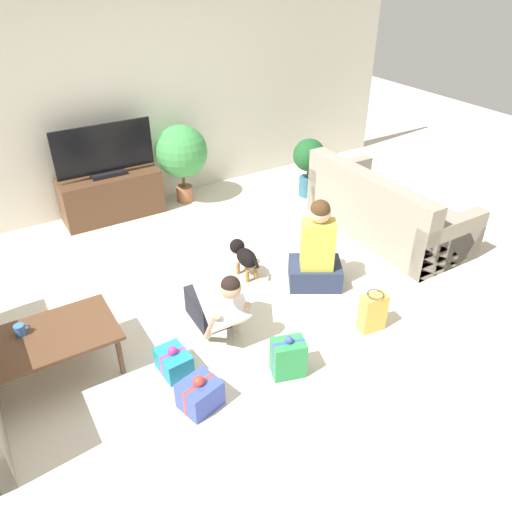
{
  "coord_description": "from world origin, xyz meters",
  "views": [
    {
      "loc": [
        -1.65,
        -3.48,
        3.0
      ],
      "look_at": [
        0.44,
        -0.04,
        0.45
      ],
      "focal_mm": 35.0,
      "sensor_mm": 36.0,
      "label": 1
    }
  ],
  "objects_px": {
    "sofa_right": "(384,212)",
    "potted_plant_back_right": "(181,153)",
    "tv": "(105,153)",
    "gift_box_b": "(200,394)",
    "gift_bag_a": "(373,312)",
    "dog": "(244,255)",
    "gift_box_a": "(288,357)",
    "potted_plant_corner_right": "(309,160)",
    "coffee_table": "(47,340)",
    "person_sitting": "(316,254)",
    "person_kneeling": "(216,301)",
    "mug": "(20,330)",
    "tv_console": "(112,196)",
    "gift_box_c": "(174,362)"
  },
  "relations": [
    {
      "from": "sofa_right",
      "to": "potted_plant_back_right",
      "type": "relative_size",
      "value": 1.89
    },
    {
      "from": "tv",
      "to": "potted_plant_back_right",
      "type": "xyz_separation_m",
      "value": [
        0.96,
        -0.05,
        -0.16
      ]
    },
    {
      "from": "potted_plant_back_right",
      "to": "gift_box_b",
      "type": "bearing_deg",
      "value": -112.56
    },
    {
      "from": "potted_plant_back_right",
      "to": "gift_bag_a",
      "type": "bearing_deg",
      "value": -84.12
    },
    {
      "from": "dog",
      "to": "gift_box_a",
      "type": "height_order",
      "value": "gift_box_a"
    },
    {
      "from": "tv",
      "to": "gift_box_a",
      "type": "height_order",
      "value": "tv"
    },
    {
      "from": "potted_plant_corner_right",
      "to": "gift_box_b",
      "type": "relative_size",
      "value": 2.35
    },
    {
      "from": "coffee_table",
      "to": "tv",
      "type": "xyz_separation_m",
      "value": [
        1.28,
        2.46,
        0.48
      ]
    },
    {
      "from": "potted_plant_corner_right",
      "to": "person_sitting",
      "type": "xyz_separation_m",
      "value": [
        -1.2,
        -1.77,
        -0.15
      ]
    },
    {
      "from": "sofa_right",
      "to": "person_sitting",
      "type": "height_order",
      "value": "person_sitting"
    },
    {
      "from": "coffee_table",
      "to": "potted_plant_corner_right",
      "type": "height_order",
      "value": "potted_plant_corner_right"
    },
    {
      "from": "tv",
      "to": "person_kneeling",
      "type": "relative_size",
      "value": 1.5
    },
    {
      "from": "coffee_table",
      "to": "mug",
      "type": "bearing_deg",
      "value": 141.18
    },
    {
      "from": "gift_box_b",
      "to": "potted_plant_back_right",
      "type": "bearing_deg",
      "value": 67.44
    },
    {
      "from": "tv_console",
      "to": "gift_box_b",
      "type": "bearing_deg",
      "value": -97.0
    },
    {
      "from": "tv_console",
      "to": "mug",
      "type": "distance_m",
      "value": 2.74
    },
    {
      "from": "potted_plant_corner_right",
      "to": "gift_box_b",
      "type": "bearing_deg",
      "value": -138.18
    },
    {
      "from": "person_kneeling",
      "to": "potted_plant_back_right",
      "type": "bearing_deg",
      "value": 73.22
    },
    {
      "from": "person_kneeling",
      "to": "gift_box_b",
      "type": "distance_m",
      "value": 0.89
    },
    {
      "from": "sofa_right",
      "to": "potted_plant_corner_right",
      "type": "bearing_deg",
      "value": 6.06
    },
    {
      "from": "person_sitting",
      "to": "dog",
      "type": "bearing_deg",
      "value": -14.95
    },
    {
      "from": "sofa_right",
      "to": "gift_box_c",
      "type": "xyz_separation_m",
      "value": [
        -3.07,
        -0.82,
        -0.18
      ]
    },
    {
      "from": "gift_box_b",
      "to": "coffee_table",
      "type": "bearing_deg",
      "value": 133.63
    },
    {
      "from": "gift_box_a",
      "to": "gift_bag_a",
      "type": "height_order",
      "value": "gift_bag_a"
    },
    {
      "from": "gift_bag_a",
      "to": "mug",
      "type": "relative_size",
      "value": 3.27
    },
    {
      "from": "sofa_right",
      "to": "potted_plant_corner_right",
      "type": "relative_size",
      "value": 2.45
    },
    {
      "from": "coffee_table",
      "to": "mug",
      "type": "distance_m",
      "value": 0.22
    },
    {
      "from": "sofa_right",
      "to": "tv_console",
      "type": "height_order",
      "value": "sofa_right"
    },
    {
      "from": "coffee_table",
      "to": "gift_box_c",
      "type": "bearing_deg",
      "value": -29.31
    },
    {
      "from": "tv",
      "to": "potted_plant_back_right",
      "type": "relative_size",
      "value": 1.15
    },
    {
      "from": "gift_box_b",
      "to": "gift_bag_a",
      "type": "distance_m",
      "value": 1.72
    },
    {
      "from": "sofa_right",
      "to": "gift_box_b",
      "type": "distance_m",
      "value": 3.3
    },
    {
      "from": "gift_box_a",
      "to": "gift_bag_a",
      "type": "xyz_separation_m",
      "value": [
        0.96,
        0.06,
        0.02
      ]
    },
    {
      "from": "tv_console",
      "to": "gift_box_b",
      "type": "relative_size",
      "value": 3.6
    },
    {
      "from": "person_kneeling",
      "to": "gift_box_c",
      "type": "height_order",
      "value": "person_kneeling"
    },
    {
      "from": "mug",
      "to": "gift_box_b",
      "type": "bearing_deg",
      "value": -45.33
    },
    {
      "from": "sofa_right",
      "to": "gift_box_a",
      "type": "xyz_separation_m",
      "value": [
        -2.28,
        -1.32,
        -0.12
      ]
    },
    {
      "from": "tv",
      "to": "gift_box_b",
      "type": "bearing_deg",
      "value": -97.0
    },
    {
      "from": "tv_console",
      "to": "dog",
      "type": "height_order",
      "value": "tv_console"
    },
    {
      "from": "tv_console",
      "to": "gift_box_c",
      "type": "xyz_separation_m",
      "value": [
        -0.44,
        -2.93,
        -0.18
      ]
    },
    {
      "from": "person_sitting",
      "to": "dog",
      "type": "xyz_separation_m",
      "value": [
        -0.52,
        0.55,
        -0.13
      ]
    },
    {
      "from": "person_sitting",
      "to": "mug",
      "type": "bearing_deg",
      "value": 26.97
    },
    {
      "from": "sofa_right",
      "to": "mug",
      "type": "height_order",
      "value": "sofa_right"
    },
    {
      "from": "potted_plant_corner_right",
      "to": "gift_box_c",
      "type": "height_order",
      "value": "potted_plant_corner_right"
    },
    {
      "from": "person_kneeling",
      "to": "person_sitting",
      "type": "xyz_separation_m",
      "value": [
        1.18,
        0.12,
        0.04
      ]
    },
    {
      "from": "person_sitting",
      "to": "gift_box_b",
      "type": "height_order",
      "value": "person_sitting"
    },
    {
      "from": "person_kneeling",
      "to": "gift_box_a",
      "type": "height_order",
      "value": "person_kneeling"
    },
    {
      "from": "coffee_table",
      "to": "person_kneeling",
      "type": "xyz_separation_m",
      "value": [
        1.38,
        -0.21,
        -0.04
      ]
    },
    {
      "from": "dog",
      "to": "potted_plant_back_right",
      "type": "bearing_deg",
      "value": -98.54
    },
    {
      "from": "tv",
      "to": "gift_box_c",
      "type": "xyz_separation_m",
      "value": [
        -0.44,
        -2.93,
        -0.74
      ]
    }
  ]
}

